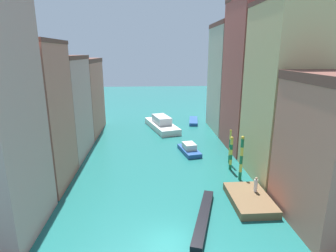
{
  "coord_description": "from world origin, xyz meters",
  "views": [
    {
      "loc": [
        -1.31,
        -18.07,
        14.24
      ],
      "look_at": [
        1.9,
        29.07,
        1.5
      ],
      "focal_mm": 29.17,
      "sensor_mm": 36.0,
      "label": 1
    }
  ],
  "objects_px": {
    "mooring_pole_1": "(231,153)",
    "vaporetto_white": "(162,124)",
    "motorboat_0": "(189,149)",
    "mooring_pole_0": "(241,158)",
    "motorboat_1": "(193,121)",
    "gondola_black": "(203,217)",
    "mooring_pole_2": "(230,146)",
    "person_on_dock": "(256,185)",
    "waterfront_dock": "(250,199)"
  },
  "relations": [
    {
      "from": "mooring_pole_1",
      "to": "vaporetto_white",
      "type": "relative_size",
      "value": 0.37
    },
    {
      "from": "vaporetto_white",
      "to": "motorboat_0",
      "type": "relative_size",
      "value": 2.15
    },
    {
      "from": "mooring_pole_0",
      "to": "motorboat_1",
      "type": "bearing_deg",
      "value": 92.4
    },
    {
      "from": "gondola_black",
      "to": "motorboat_0",
      "type": "bearing_deg",
      "value": 86.09
    },
    {
      "from": "mooring_pole_2",
      "to": "motorboat_0",
      "type": "bearing_deg",
      "value": 138.47
    },
    {
      "from": "mooring_pole_1",
      "to": "gondola_black",
      "type": "xyz_separation_m",
      "value": [
        -5.45,
        -10.44,
        -1.95
      ]
    },
    {
      "from": "mooring_pole_0",
      "to": "motorboat_1",
      "type": "height_order",
      "value": "mooring_pole_0"
    },
    {
      "from": "mooring_pole_0",
      "to": "vaporetto_white",
      "type": "xyz_separation_m",
      "value": [
        -8.04,
        22.54,
        -1.81
      ]
    },
    {
      "from": "gondola_black",
      "to": "motorboat_1",
      "type": "xyz_separation_m",
      "value": [
        4.6,
        34.46,
        0.03
      ]
    },
    {
      "from": "mooring_pole_2",
      "to": "vaporetto_white",
      "type": "xyz_separation_m",
      "value": [
        -8.19,
        17.6,
        -1.46
      ]
    },
    {
      "from": "mooring_pole_0",
      "to": "gondola_black",
      "type": "distance_m",
      "value": 9.76
    },
    {
      "from": "person_on_dock",
      "to": "mooring_pole_2",
      "type": "distance_m",
      "value": 9.14
    },
    {
      "from": "vaporetto_white",
      "to": "gondola_black",
      "type": "distance_m",
      "value": 30.14
    },
    {
      "from": "gondola_black",
      "to": "motorboat_1",
      "type": "distance_m",
      "value": 34.77
    },
    {
      "from": "person_on_dock",
      "to": "waterfront_dock",
      "type": "bearing_deg",
      "value": -135.58
    },
    {
      "from": "person_on_dock",
      "to": "mooring_pole_0",
      "type": "height_order",
      "value": "mooring_pole_0"
    },
    {
      "from": "mooring_pole_1",
      "to": "mooring_pole_2",
      "type": "bearing_deg",
      "value": 77.63
    },
    {
      "from": "mooring_pole_2",
      "to": "vaporetto_white",
      "type": "relative_size",
      "value": 0.4
    },
    {
      "from": "mooring_pole_1",
      "to": "motorboat_1",
      "type": "height_order",
      "value": "mooring_pole_1"
    },
    {
      "from": "mooring_pole_0",
      "to": "mooring_pole_2",
      "type": "height_order",
      "value": "mooring_pole_0"
    },
    {
      "from": "waterfront_dock",
      "to": "mooring_pole_0",
      "type": "height_order",
      "value": "mooring_pole_0"
    },
    {
      "from": "gondola_black",
      "to": "motorboat_0",
      "type": "xyz_separation_m",
      "value": [
        1.14,
        16.65,
        0.26
      ]
    },
    {
      "from": "mooring_pole_2",
      "to": "gondola_black",
      "type": "relative_size",
      "value": 0.54
    },
    {
      "from": "mooring_pole_2",
      "to": "motorboat_1",
      "type": "relative_size",
      "value": 0.7
    },
    {
      "from": "motorboat_1",
      "to": "motorboat_0",
      "type": "bearing_deg",
      "value": -101.02
    },
    {
      "from": "motorboat_0",
      "to": "mooring_pole_2",
      "type": "bearing_deg",
      "value": -41.53
    },
    {
      "from": "vaporetto_white",
      "to": "motorboat_1",
      "type": "relative_size",
      "value": 1.76
    },
    {
      "from": "mooring_pole_0",
      "to": "vaporetto_white",
      "type": "height_order",
      "value": "mooring_pole_0"
    },
    {
      "from": "mooring_pole_0",
      "to": "motorboat_0",
      "type": "bearing_deg",
      "value": 116.71
    },
    {
      "from": "person_on_dock",
      "to": "gondola_black",
      "type": "relative_size",
      "value": 0.18
    },
    {
      "from": "waterfront_dock",
      "to": "motorboat_0",
      "type": "relative_size",
      "value": 1.1
    },
    {
      "from": "person_on_dock",
      "to": "motorboat_0",
      "type": "bearing_deg",
      "value": 109.75
    },
    {
      "from": "mooring_pole_0",
      "to": "mooring_pole_2",
      "type": "bearing_deg",
      "value": 88.28
    },
    {
      "from": "mooring_pole_2",
      "to": "vaporetto_white",
      "type": "bearing_deg",
      "value": 114.94
    },
    {
      "from": "person_on_dock",
      "to": "mooring_pole_2",
      "type": "relative_size",
      "value": 0.33
    },
    {
      "from": "vaporetto_white",
      "to": "gondola_black",
      "type": "bearing_deg",
      "value": -85.62
    },
    {
      "from": "person_on_dock",
      "to": "mooring_pole_0",
      "type": "relative_size",
      "value": 0.29
    },
    {
      "from": "mooring_pole_0",
      "to": "vaporetto_white",
      "type": "bearing_deg",
      "value": 109.63
    },
    {
      "from": "mooring_pole_0",
      "to": "gondola_black",
      "type": "bearing_deg",
      "value": -127.38
    },
    {
      "from": "mooring_pole_0",
      "to": "waterfront_dock",
      "type": "bearing_deg",
      "value": -97.73
    },
    {
      "from": "mooring_pole_2",
      "to": "motorboat_0",
      "type": "xyz_separation_m",
      "value": [
        -4.75,
        4.21,
        -1.82
      ]
    },
    {
      "from": "gondola_black",
      "to": "motorboat_1",
      "type": "bearing_deg",
      "value": 82.39
    },
    {
      "from": "waterfront_dock",
      "to": "mooring_pole_0",
      "type": "bearing_deg",
      "value": 82.27
    },
    {
      "from": "waterfront_dock",
      "to": "mooring_pole_1",
      "type": "bearing_deg",
      "value": 87.19
    },
    {
      "from": "waterfront_dock",
      "to": "person_on_dock",
      "type": "xyz_separation_m",
      "value": [
        0.86,
        0.84,
        1.09
      ]
    },
    {
      "from": "mooring_pole_2",
      "to": "gondola_black",
      "type": "bearing_deg",
      "value": -115.31
    },
    {
      "from": "person_on_dock",
      "to": "motorboat_1",
      "type": "xyz_separation_m",
      "value": [
        -1.31,
        31.12,
        -1.16
      ]
    },
    {
      "from": "vaporetto_white",
      "to": "mooring_pole_0",
      "type": "bearing_deg",
      "value": -70.37
    },
    {
      "from": "mooring_pole_0",
      "to": "gondola_black",
      "type": "height_order",
      "value": "mooring_pole_0"
    },
    {
      "from": "mooring_pole_0",
      "to": "vaporetto_white",
      "type": "distance_m",
      "value": 23.99
    }
  ]
}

